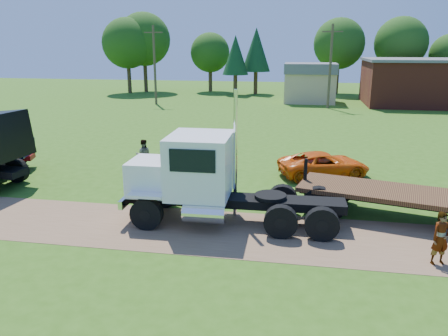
% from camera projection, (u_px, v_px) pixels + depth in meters
% --- Properties ---
extents(ground, '(140.00, 140.00, 0.00)m').
position_uv_depth(ground, '(214.00, 232.00, 16.62)').
color(ground, '#2F5913').
rests_on(ground, ground).
extents(dirt_track, '(120.00, 4.20, 0.01)m').
position_uv_depth(dirt_track, '(214.00, 231.00, 16.62)').
color(dirt_track, brown).
rests_on(dirt_track, ground).
extents(white_semi_tractor, '(8.69, 3.17, 5.22)m').
position_uv_depth(white_semi_tractor, '(203.00, 178.00, 17.22)').
color(white_semi_tractor, black).
rests_on(white_semi_tractor, ground).
extents(orange_pickup, '(5.29, 3.78, 1.34)m').
position_uv_depth(orange_pickup, '(324.00, 165.00, 23.36)').
color(orange_pickup, '#DF540A').
rests_on(orange_pickup, ground).
extents(flatbed_trailer, '(8.63, 4.43, 2.12)m').
position_uv_depth(flatbed_trailer, '(403.00, 198.00, 17.55)').
color(flatbed_trailer, '#341910').
rests_on(flatbed_trailer, ground).
extents(spectator_a, '(0.76, 0.64, 1.79)m').
position_uv_depth(spectator_a, '(441.00, 238.00, 13.95)').
color(spectator_a, '#999999').
rests_on(spectator_a, ground).
extents(spectator_b, '(1.00, 0.87, 1.75)m').
position_uv_depth(spectator_b, '(143.00, 155.00, 24.60)').
color(spectator_b, '#999999').
rests_on(spectator_b, ground).
extents(brick_building, '(15.40, 10.40, 5.30)m').
position_uv_depth(brick_building, '(432.00, 82.00, 50.80)').
color(brick_building, maroon).
rests_on(brick_building, ground).
extents(tan_shed, '(6.20, 5.40, 4.70)m').
position_uv_depth(tan_shed, '(310.00, 82.00, 53.20)').
color(tan_shed, tan).
rests_on(tan_shed, ground).
extents(utility_poles, '(42.20, 0.28, 9.00)m').
position_uv_depth(utility_poles, '(330.00, 65.00, 47.50)').
color(utility_poles, '#493729').
rests_on(utility_poles, ground).
extents(tree_row, '(57.17, 11.20, 11.48)m').
position_uv_depth(tree_row, '(276.00, 46.00, 61.35)').
color(tree_row, '#3B2518').
rests_on(tree_row, ground).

